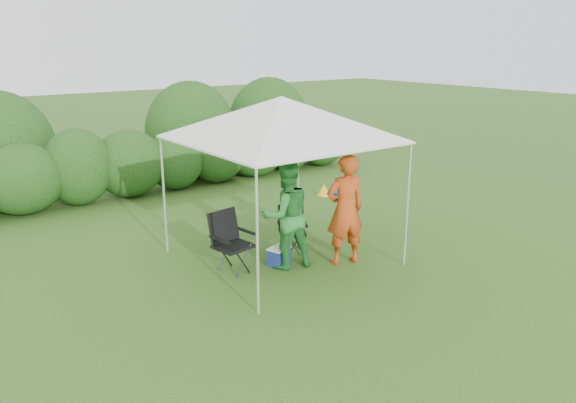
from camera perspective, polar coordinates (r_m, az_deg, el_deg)
ground at (r=9.62m, az=1.16°, el=-6.61°), size 70.00×70.00×0.00m
hedge at (r=14.46m, az=-13.05°, el=4.16°), size 12.52×1.53×1.80m
canopy at (r=9.36m, az=-0.65°, el=8.42°), size 3.10×3.10×2.83m
chair_right at (r=10.18m, az=0.39°, el=-2.48°), size 0.64×0.63×0.83m
chair_left at (r=9.32m, az=-5.99°, el=-3.67°), size 0.70×0.65×1.02m
man at (r=9.51m, az=5.84°, el=-0.84°), size 0.79×0.62×1.91m
woman at (r=9.32m, az=-0.20°, el=-1.40°), size 1.01×0.86×1.83m
cooler at (r=9.62m, az=-0.89°, el=-5.58°), size 0.45×0.38×0.32m
bottle at (r=9.53m, az=-0.47°, el=-4.10°), size 0.06×0.06×0.21m
lawn_toy at (r=13.93m, az=4.01°, el=1.18°), size 0.57×0.48×0.29m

